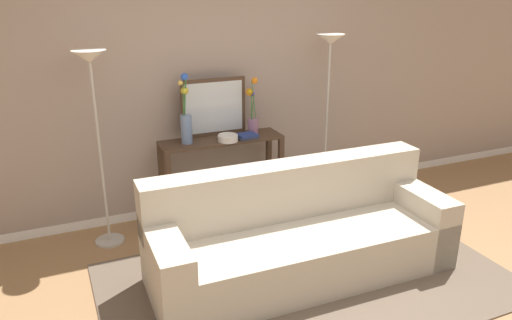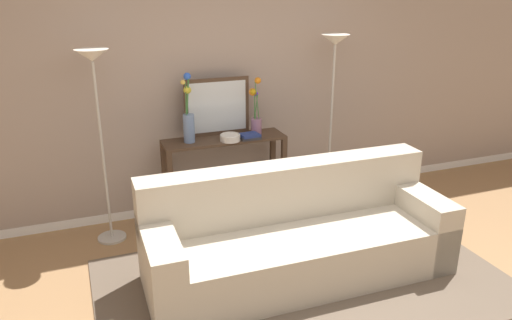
{
  "view_description": "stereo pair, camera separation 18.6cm",
  "coord_description": "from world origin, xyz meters",
  "px_view_note": "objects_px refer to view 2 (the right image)",
  "views": [
    {
      "loc": [
        -1.59,
        -2.47,
        2.28
      ],
      "look_at": [
        0.02,
        1.24,
        0.81
      ],
      "focal_mm": 34.88,
      "sensor_mm": 36.0,
      "label": 1
    },
    {
      "loc": [
        -1.41,
        -2.54,
        2.28
      ],
      "look_at": [
        0.02,
        1.24,
        0.81
      ],
      "focal_mm": 34.88,
      "sensor_mm": 36.0,
      "label": 2
    }
  ],
  "objects_px": {
    "fruit_bowl": "(230,137)",
    "wall_mirror": "(217,107)",
    "couch": "(297,238)",
    "book_row_under_console": "(191,217)",
    "vase_tall_flowers": "(188,118)",
    "book_stack": "(250,136)",
    "floor_lamp_left": "(96,94)",
    "vase_short_flowers": "(256,114)",
    "floor_lamp_right": "(334,74)",
    "console_table": "(225,164)"
  },
  "relations": [
    {
      "from": "fruit_bowl",
      "to": "wall_mirror",
      "type": "bearing_deg",
      "value": 101.84
    },
    {
      "from": "couch",
      "to": "book_row_under_console",
      "type": "bearing_deg",
      "value": 116.01
    },
    {
      "from": "vase_tall_flowers",
      "to": "fruit_bowl",
      "type": "bearing_deg",
      "value": -15.57
    },
    {
      "from": "wall_mirror",
      "to": "book_stack",
      "type": "bearing_deg",
      "value": -44.43
    },
    {
      "from": "floor_lamp_left",
      "to": "vase_short_flowers",
      "type": "bearing_deg",
      "value": 4.02
    },
    {
      "from": "floor_lamp_right",
      "to": "fruit_bowl",
      "type": "bearing_deg",
      "value": -178.73
    },
    {
      "from": "wall_mirror",
      "to": "book_row_under_console",
      "type": "xyz_separation_m",
      "value": [
        -0.35,
        -0.14,
        -1.06
      ]
    },
    {
      "from": "wall_mirror",
      "to": "vase_short_flowers",
      "type": "height_order",
      "value": "vase_short_flowers"
    },
    {
      "from": "couch",
      "to": "vase_short_flowers",
      "type": "distance_m",
      "value": 1.44
    },
    {
      "from": "floor_lamp_right",
      "to": "book_row_under_console",
      "type": "xyz_separation_m",
      "value": [
        -1.49,
        0.08,
        -1.35
      ]
    },
    {
      "from": "vase_short_flowers",
      "to": "book_stack",
      "type": "xyz_separation_m",
      "value": [
        -0.11,
        -0.13,
        -0.18
      ]
    },
    {
      "from": "book_stack",
      "to": "book_row_under_console",
      "type": "bearing_deg",
      "value": 170.15
    },
    {
      "from": "wall_mirror",
      "to": "fruit_bowl",
      "type": "relative_size",
      "value": 3.34
    },
    {
      "from": "vase_short_flowers",
      "to": "book_stack",
      "type": "bearing_deg",
      "value": -130.58
    },
    {
      "from": "book_row_under_console",
      "to": "console_table",
      "type": "bearing_deg",
      "value": 0.0
    },
    {
      "from": "fruit_bowl",
      "to": "console_table",
      "type": "bearing_deg",
      "value": 106.15
    },
    {
      "from": "couch",
      "to": "vase_tall_flowers",
      "type": "xyz_separation_m",
      "value": [
        -0.57,
        1.21,
        0.75
      ]
    },
    {
      "from": "console_table",
      "to": "vase_tall_flowers",
      "type": "distance_m",
      "value": 0.61
    },
    {
      "from": "couch",
      "to": "console_table",
      "type": "xyz_separation_m",
      "value": [
        -0.22,
        1.21,
        0.25
      ]
    },
    {
      "from": "console_table",
      "to": "wall_mirror",
      "type": "xyz_separation_m",
      "value": [
        -0.02,
        0.14,
        0.55
      ]
    },
    {
      "from": "vase_short_flowers",
      "to": "fruit_bowl",
      "type": "bearing_deg",
      "value": -157.4
    },
    {
      "from": "couch",
      "to": "vase_tall_flowers",
      "type": "distance_m",
      "value": 1.54
    },
    {
      "from": "vase_tall_flowers",
      "to": "wall_mirror",
      "type": "bearing_deg",
      "value": 22.91
    },
    {
      "from": "vase_tall_flowers",
      "to": "floor_lamp_right",
      "type": "bearing_deg",
      "value": -3.09
    },
    {
      "from": "wall_mirror",
      "to": "floor_lamp_right",
      "type": "bearing_deg",
      "value": -10.62
    },
    {
      "from": "floor_lamp_right",
      "to": "fruit_bowl",
      "type": "relative_size",
      "value": 9.18
    },
    {
      "from": "floor_lamp_left",
      "to": "console_table",
      "type": "bearing_deg",
      "value": 3.83
    },
    {
      "from": "wall_mirror",
      "to": "vase_tall_flowers",
      "type": "bearing_deg",
      "value": -157.09
    },
    {
      "from": "vase_short_flowers",
      "to": "book_row_under_console",
      "type": "relative_size",
      "value": 2.3
    },
    {
      "from": "floor_lamp_right",
      "to": "couch",
      "type": "bearing_deg",
      "value": -128.54
    },
    {
      "from": "vase_short_flowers",
      "to": "couch",
      "type": "bearing_deg",
      "value": -95.27
    },
    {
      "from": "floor_lamp_right",
      "to": "fruit_bowl",
      "type": "height_order",
      "value": "floor_lamp_right"
    },
    {
      "from": "console_table",
      "to": "floor_lamp_left",
      "type": "xyz_separation_m",
      "value": [
        -1.14,
        -0.08,
        0.81
      ]
    },
    {
      "from": "couch",
      "to": "wall_mirror",
      "type": "xyz_separation_m",
      "value": [
        -0.24,
        1.35,
        0.8
      ]
    },
    {
      "from": "wall_mirror",
      "to": "book_stack",
      "type": "xyz_separation_m",
      "value": [
        0.25,
        -0.24,
        -0.26
      ]
    },
    {
      "from": "vase_short_flowers",
      "to": "floor_lamp_right",
      "type": "bearing_deg",
      "value": -7.51
    },
    {
      "from": "vase_short_flowers",
      "to": "wall_mirror",
      "type": "bearing_deg",
      "value": 162.78
    },
    {
      "from": "wall_mirror",
      "to": "fruit_bowl",
      "type": "height_order",
      "value": "wall_mirror"
    },
    {
      "from": "console_table",
      "to": "wall_mirror",
      "type": "height_order",
      "value": "wall_mirror"
    },
    {
      "from": "vase_short_flowers",
      "to": "book_row_under_console",
      "type": "distance_m",
      "value": 1.21
    },
    {
      "from": "console_table",
      "to": "book_stack",
      "type": "distance_m",
      "value": 0.38
    },
    {
      "from": "couch",
      "to": "fruit_bowl",
      "type": "height_order",
      "value": "fruit_bowl"
    },
    {
      "from": "wall_mirror",
      "to": "book_stack",
      "type": "relative_size",
      "value": 3.37
    },
    {
      "from": "couch",
      "to": "vase_tall_flowers",
      "type": "relative_size",
      "value": 3.77
    },
    {
      "from": "vase_tall_flowers",
      "to": "fruit_bowl",
      "type": "distance_m",
      "value": 0.44
    },
    {
      "from": "floor_lamp_left",
      "to": "book_row_under_console",
      "type": "relative_size",
      "value": 7.04
    },
    {
      "from": "vase_tall_flowers",
      "to": "book_stack",
      "type": "distance_m",
      "value": 0.61
    },
    {
      "from": "fruit_bowl",
      "to": "vase_short_flowers",
      "type": "bearing_deg",
      "value": 22.6
    },
    {
      "from": "console_table",
      "to": "vase_short_flowers",
      "type": "height_order",
      "value": "vase_short_flowers"
    },
    {
      "from": "vase_short_flowers",
      "to": "book_row_under_console",
      "type": "height_order",
      "value": "vase_short_flowers"
    }
  ]
}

